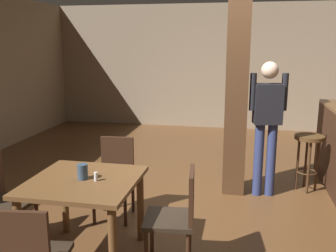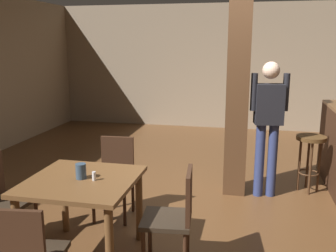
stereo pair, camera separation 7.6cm
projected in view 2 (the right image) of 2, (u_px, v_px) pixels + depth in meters
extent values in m
plane|color=brown|center=(204.00, 208.00, 4.48)|extent=(10.80, 10.80, 0.00)
cube|color=gray|center=(229.00, 67.00, 8.47)|extent=(8.00, 0.10, 2.80)
cube|color=#4C301C|center=(238.00, 87.00, 4.69)|extent=(0.28, 0.28, 2.80)
cube|color=brown|center=(82.00, 181.00, 3.33)|extent=(0.95, 0.95, 0.04)
cylinder|color=brown|center=(139.00, 206.00, 3.71)|extent=(0.07, 0.07, 0.72)
cylinder|color=brown|center=(64.00, 199.00, 3.88)|extent=(0.07, 0.07, 0.72)
cylinder|color=brown|center=(110.00, 248.00, 2.94)|extent=(0.07, 0.07, 0.72)
cylinder|color=brown|center=(18.00, 237.00, 3.11)|extent=(0.07, 0.07, 0.72)
cube|color=#382114|center=(17.00, 242.00, 2.43)|extent=(0.38, 0.08, 0.45)
cube|color=#2D2319|center=(8.00, 202.00, 3.57)|extent=(0.44, 0.44, 0.04)
cylinder|color=#382114|center=(37.00, 218.00, 3.74)|extent=(0.04, 0.04, 0.43)
cylinder|color=#382114|center=(14.00, 235.00, 3.41)|extent=(0.04, 0.04, 0.43)
cylinder|color=#382114|center=(7.00, 214.00, 3.83)|extent=(0.04, 0.04, 0.43)
cube|color=#2D2319|center=(113.00, 180.00, 4.15)|extent=(0.44, 0.44, 0.04)
cube|color=#382114|center=(118.00, 156.00, 4.29)|extent=(0.38, 0.06, 0.45)
cylinder|color=#382114|center=(125.00, 207.00, 4.00)|extent=(0.04, 0.04, 0.43)
cylinder|color=#382114|center=(93.00, 204.00, 4.06)|extent=(0.04, 0.04, 0.43)
cylinder|color=#382114|center=(133.00, 194.00, 4.34)|extent=(0.04, 0.04, 0.43)
cylinder|color=#382114|center=(104.00, 192.00, 4.40)|extent=(0.04, 0.04, 0.43)
cube|color=#2D2319|center=(166.00, 219.00, 3.23)|extent=(0.46, 0.46, 0.04)
cube|color=#382114|center=(189.00, 196.00, 3.16)|extent=(0.08, 0.38, 0.45)
cylinder|color=#382114|center=(150.00, 232.00, 3.47)|extent=(0.04, 0.04, 0.43)
cylinder|color=#382114|center=(188.00, 234.00, 3.43)|extent=(0.04, 0.04, 0.43)
cylinder|color=#33475B|center=(81.00, 171.00, 3.31)|extent=(0.09, 0.09, 0.14)
cylinder|color=silver|center=(94.00, 176.00, 3.27)|extent=(0.03, 0.03, 0.08)
cube|color=black|center=(269.00, 104.00, 4.61)|extent=(0.37, 0.26, 0.50)
sphere|color=beige|center=(271.00, 70.00, 4.52)|extent=(0.24, 0.24, 0.21)
cylinder|color=navy|center=(272.00, 160.00, 4.77)|extent=(0.14, 0.14, 0.95)
cylinder|color=navy|center=(259.00, 160.00, 4.77)|extent=(0.14, 0.14, 0.95)
cylinder|color=black|center=(286.00, 92.00, 4.57)|extent=(0.09, 0.09, 0.46)
cylinder|color=black|center=(254.00, 92.00, 4.59)|extent=(0.09, 0.09, 0.46)
cylinder|color=#4C3319|center=(311.00, 138.00, 4.86)|extent=(0.38, 0.38, 0.05)
torus|color=#422816|center=(308.00, 173.00, 4.96)|extent=(0.27, 0.27, 0.02)
cylinder|color=#422816|center=(308.00, 163.00, 5.06)|extent=(0.03, 0.03, 0.71)
cylinder|color=#422816|center=(310.00, 169.00, 4.82)|extent=(0.03, 0.03, 0.71)
cylinder|color=#422816|center=(319.00, 166.00, 4.92)|extent=(0.03, 0.03, 0.71)
cylinder|color=#422816|center=(299.00, 165.00, 4.97)|extent=(0.03, 0.03, 0.71)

